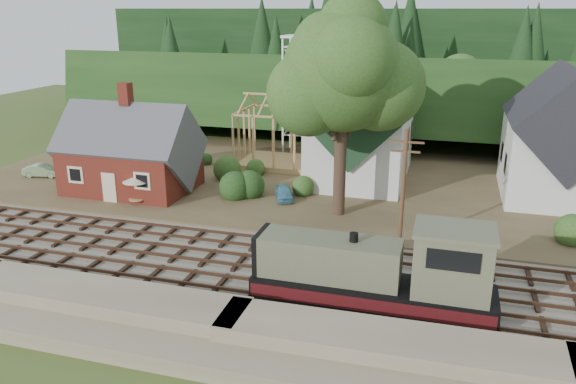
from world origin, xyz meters
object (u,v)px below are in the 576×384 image
(car_blue, at_px, (284,192))
(patio_set, at_px, (136,180))
(car_green, at_px, (43,170))
(locomotive, at_px, (381,274))

(car_blue, bearing_deg, patio_set, -179.57)
(car_green, bearing_deg, locomotive, -125.63)
(car_green, xyz_separation_m, patio_set, (12.29, -4.30, 1.38))
(locomotive, height_order, car_blue, locomotive)
(locomotive, height_order, patio_set, locomotive)
(locomotive, distance_m, car_green, 36.05)
(car_blue, height_order, patio_set, patio_set)
(locomotive, bearing_deg, car_green, 155.42)
(locomotive, bearing_deg, patio_set, 152.45)
(car_blue, xyz_separation_m, patio_set, (-10.73, -4.41, 1.41))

